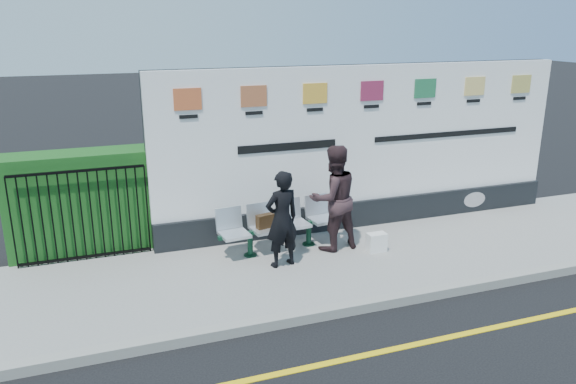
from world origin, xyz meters
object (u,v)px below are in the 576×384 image
object	(u,v)px
bench	(280,238)
woman_left	(282,219)
woman_right	(333,198)
billboard	(367,158)

from	to	relation	value
bench	woman_left	bearing A→B (deg)	-112.36
woman_right	bench	bearing A→B (deg)	-21.56
woman_left	billboard	bearing A→B (deg)	-159.75
woman_right	woman_left	bearing A→B (deg)	12.55
bench	woman_left	world-z (taller)	woman_left
billboard	woman_right	size ratio (longest dim) A/B	4.43
billboard	woman_left	distance (m)	2.54
woman_left	bench	bearing A→B (deg)	-116.97
woman_left	woman_right	world-z (taller)	woman_right
woman_left	woman_right	distance (m)	1.12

